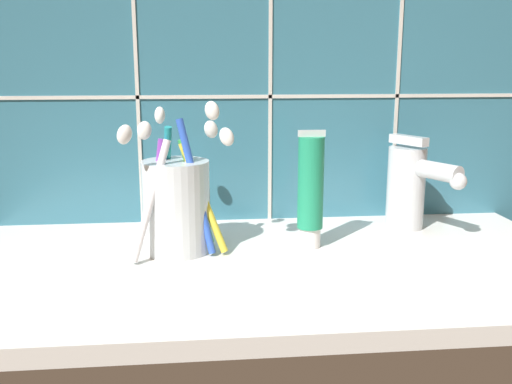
{
  "coord_description": "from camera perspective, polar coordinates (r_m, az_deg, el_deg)",
  "views": [
    {
      "loc": [
        -8.35,
        -63.29,
        24.62
      ],
      "look_at": [
        -1.83,
        1.92,
        9.91
      ],
      "focal_mm": 40.0,
      "sensor_mm": 36.0,
      "label": 1
    }
  ],
  "objects": [
    {
      "name": "sink_counter",
      "position": [
        0.68,
        1.71,
        -7.65
      ],
      "size": [
        74.77,
        38.18,
        2.0
      ],
      "primitive_type": "cube",
      "color": "silver",
      "rests_on": "ground"
    },
    {
      "name": "tile_wall_backsplash",
      "position": [
        0.83,
        0.06,
        13.94
      ],
      "size": [
        84.77,
        1.72,
        52.95
      ],
      "color": "#336B7F",
      "rests_on": "ground"
    },
    {
      "name": "toothbrush_cup",
      "position": [
        0.7,
        -7.94,
        -1.08
      ],
      "size": [
        14.0,
        12.08,
        18.73
      ],
      "color": "silver",
      "rests_on": "sink_counter"
    },
    {
      "name": "toothpaste_tube",
      "position": [
        0.71,
        5.48,
        0.2
      ],
      "size": [
        3.37,
        3.21,
        14.82
      ],
      "color": "white",
      "rests_on": "sink_counter"
    },
    {
      "name": "sink_faucet",
      "position": [
        0.82,
        15.17,
        0.74
      ],
      "size": [
        7.63,
        11.73,
        13.06
      ],
      "rotation": [
        0.0,
        0.0,
        -1.1
      ],
      "color": "silver",
      "rests_on": "sink_counter"
    }
  ]
}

